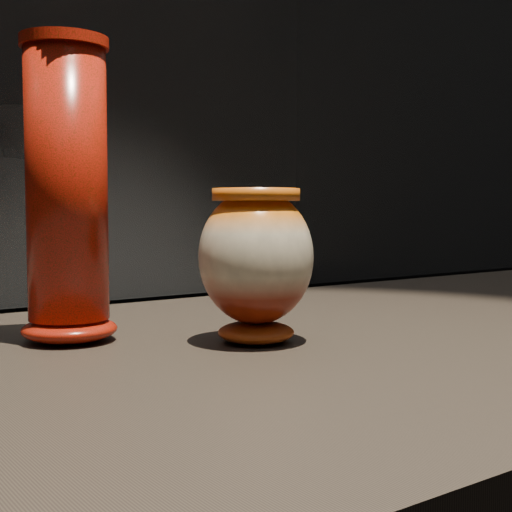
{
  "coord_description": "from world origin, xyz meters",
  "views": [
    {
      "loc": [
        -0.52,
        -0.65,
        1.06
      ],
      "look_at": [
        -0.05,
        0.01,
        1.0
      ],
      "focal_mm": 50.0,
      "sensor_mm": 36.0,
      "label": 1
    }
  ],
  "objects": [
    {
      "name": "main_vase",
      "position": [
        -0.05,
        0.01,
        1.0
      ],
      "size": [
        0.15,
        0.15,
        0.18
      ],
      "rotation": [
        0.0,
        0.0,
        -0.12
      ],
      "color": "maroon",
      "rests_on": "display_plinth"
    },
    {
      "name": "tall_vase",
      "position": [
        -0.22,
        0.14,
        1.07
      ],
      "size": [
        0.12,
        0.12,
        0.34
      ],
      "rotation": [
        0.0,
        0.0,
        0.17
      ],
      "color": "red",
      "rests_on": "display_plinth"
    },
    {
      "name": "visitor",
      "position": [
        0.81,
        3.95,
        0.85
      ],
      "size": [
        0.73,
        0.71,
        1.69
      ],
      "primitive_type": "imported",
      "rotation": [
        0.0,
        0.0,
        3.85
      ],
      "color": "black",
      "rests_on": "ground"
    }
  ]
}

